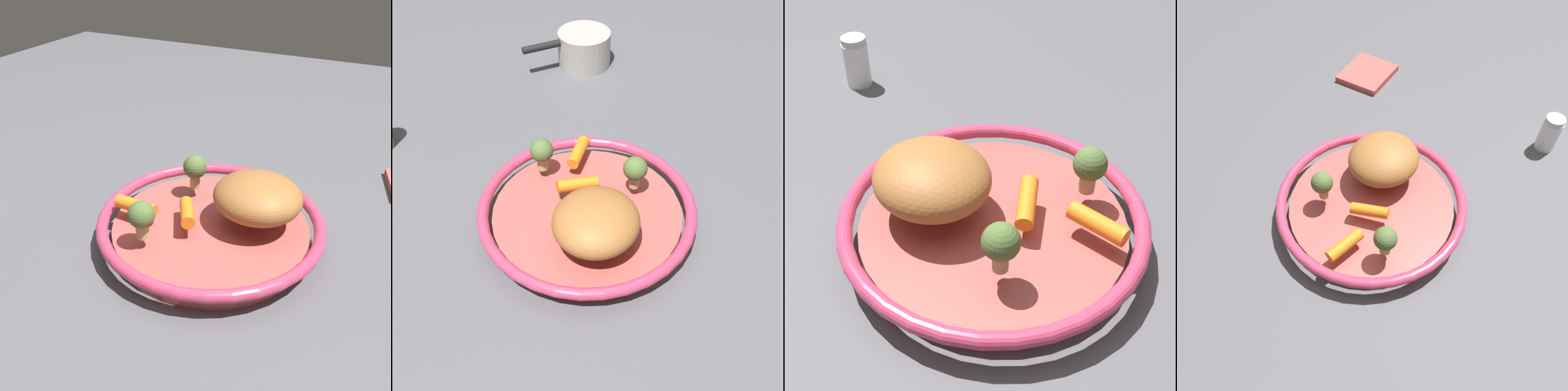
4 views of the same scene
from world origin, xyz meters
TOP-DOWN VIEW (x-y plane):
  - ground_plane at (0.00, 0.00)m, footprint 2.31×2.31m
  - serving_bowl at (0.00, 0.00)m, footprint 0.35×0.35m
  - roast_chicken_piece at (-0.06, -0.03)m, footprint 0.14×0.14m
  - baby_carrot_back at (0.03, 0.02)m, footprint 0.05×0.07m
  - baby_carrot_right at (0.11, 0.04)m, footprint 0.07×0.02m
  - broccoli_floret_edge at (0.06, 0.09)m, footprint 0.04×0.04m
  - broccoli_floret_small at (0.06, -0.06)m, footprint 0.04×0.04m

SIDE VIEW (x-z plane):
  - ground_plane at x=0.00m, z-range 0.00..0.00m
  - serving_bowl at x=0.00m, z-range 0.00..0.05m
  - baby_carrot_back at x=0.03m, z-range 0.04..0.07m
  - baby_carrot_right at x=0.11m, z-range 0.05..0.07m
  - roast_chicken_piece at x=-0.06m, z-range 0.05..0.11m
  - broccoli_floret_edge at x=0.06m, z-range 0.05..0.11m
  - broccoli_floret_small at x=0.06m, z-range 0.05..0.11m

